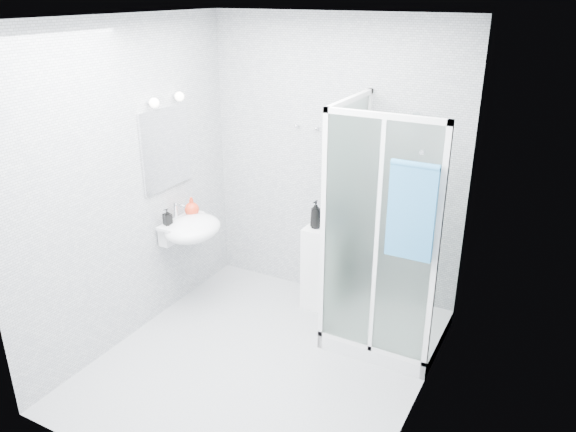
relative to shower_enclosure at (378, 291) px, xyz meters
The scene contains 12 objects.
room 1.33m from the shower_enclosure, 131.13° to the right, with size 2.40×2.60×2.60m.
shower_enclosure is the anchor object (origin of this frame).
wall_basin 1.72m from the shower_enclosure, 169.19° to the right, with size 0.46×0.56×0.35m.
mirror 2.16m from the shower_enclosure, behind, with size 0.02×0.60×0.70m, color white.
vanity_lights 2.35m from the shower_enclosure, behind, with size 0.10×0.40×0.08m.
wall_hooks 1.57m from the shower_enclosure, 151.98° to the left, with size 0.23×0.06×0.03m.
storage_cabinet 0.68m from the shower_enclosure, 155.61° to the left, with size 0.33×0.35×0.79m.
hand_towel 1.06m from the shower_enclosure, 50.90° to the right, with size 0.33×0.05×0.70m.
shampoo_bottle_a 0.87m from the shower_enclosure, 161.13° to the left, with size 0.10×0.10×0.25m, color black.
shampoo_bottle_b 0.81m from the shower_enclosure, 150.39° to the left, with size 0.11×0.12×0.25m, color #0A1941.
soap_dispenser_orange 1.81m from the shower_enclosure, behind, with size 0.13×0.13×0.17m, color red.
soap_dispenser_black 1.90m from the shower_enclosure, 165.46° to the right, with size 0.07×0.07×0.15m, color black.
Camera 1 is at (1.93, -3.15, 2.77)m, focal length 35.00 mm.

